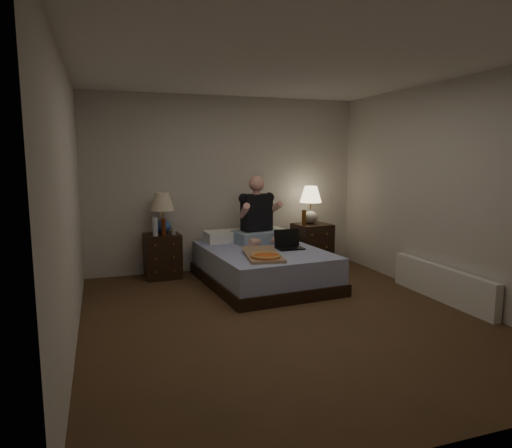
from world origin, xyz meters
name	(u,v)px	position (x,y,z in m)	size (l,w,h in m)	color
floor	(284,317)	(0.00, 0.00, 0.00)	(4.00, 4.50, 0.00)	brown
ceiling	(286,66)	(0.00, 0.00, 2.50)	(4.00, 4.50, 0.00)	white
wall_back	(226,184)	(0.00, 2.25, 1.25)	(4.00, 2.50, 0.00)	beige
wall_front	(447,232)	(0.00, -2.25, 1.25)	(4.00, 2.50, 0.00)	beige
wall_left	(69,203)	(-2.00, 0.00, 1.25)	(4.50, 2.50, 0.00)	beige
wall_right	(448,192)	(2.00, 0.00, 1.25)	(4.50, 2.50, 0.00)	beige
bed	(263,266)	(0.23, 1.27, 0.23)	(1.38, 1.84, 0.46)	#6071C1
nightstand_left	(163,256)	(-0.97, 2.00, 0.30)	(0.47, 0.42, 0.60)	black
nightstand_right	(312,246)	(1.22, 1.88, 0.33)	(0.50, 0.45, 0.65)	black
lamp_left	(162,213)	(-0.96, 2.02, 0.88)	(0.32, 0.32, 0.56)	#284995
lamp_right	(311,205)	(1.21, 1.93, 0.93)	(0.32, 0.32, 0.56)	#97968F
water_bottle	(155,227)	(-1.08, 1.86, 0.73)	(0.07, 0.07, 0.25)	silver
soda_can	(173,231)	(-0.84, 1.90, 0.65)	(0.07, 0.07, 0.10)	silver
beer_bottle_left	(164,227)	(-0.97, 1.88, 0.72)	(0.06, 0.06, 0.23)	#59220C
beer_bottle_right	(304,218)	(1.03, 1.77, 0.77)	(0.06, 0.06, 0.23)	#5F330D
person	(258,209)	(0.31, 1.72, 0.92)	(0.66, 0.52, 0.93)	black
laptop	(290,240)	(0.56, 1.16, 0.58)	(0.34, 0.28, 0.24)	black
pizza_box	(266,257)	(0.04, 0.65, 0.50)	(0.40, 0.76, 0.08)	tan
radiator	(442,284)	(1.93, -0.06, 0.20)	(0.10, 1.60, 0.40)	white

